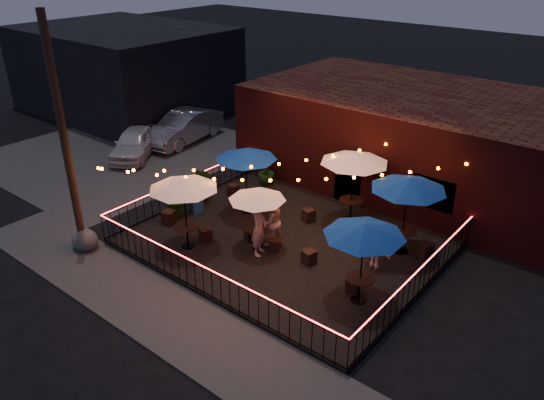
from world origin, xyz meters
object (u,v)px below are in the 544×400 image
(cafe_table_2, at_px, (257,196))
(cafe_table_5, at_px, (409,185))
(cafe_table_3, at_px, (354,158))
(cooler, at_px, (196,202))
(cafe_table_0, at_px, (183,185))
(utility_pole, at_px, (64,140))
(cafe_table_4, at_px, (364,231))
(cafe_table_1, at_px, (246,155))
(boulder, at_px, (85,240))

(cafe_table_2, relative_size, cafe_table_5, 0.84)
(cafe_table_3, xyz_separation_m, cooler, (-5.04, -3.19, -2.11))
(cafe_table_0, bearing_deg, cafe_table_2, 37.76)
(utility_pole, distance_m, cafe_table_0, 3.98)
(cafe_table_4, distance_m, cooler, 8.13)
(cafe_table_5, bearing_deg, cafe_table_4, -85.03)
(utility_pole, distance_m, cafe_table_2, 6.40)
(cafe_table_1, relative_size, boulder, 2.89)
(cafe_table_4, bearing_deg, cafe_table_5, 94.97)
(cafe_table_3, xyz_separation_m, cafe_table_5, (2.52, -0.83, -0.01))
(cafe_table_1, distance_m, cafe_table_4, 6.66)
(cafe_table_4, bearing_deg, cafe_table_2, 174.46)
(cafe_table_0, bearing_deg, utility_pole, -142.90)
(cafe_table_0, height_order, boulder, cafe_table_0)
(cafe_table_4, bearing_deg, cafe_table_1, 161.05)
(utility_pole, distance_m, cooler, 5.58)
(cafe_table_1, height_order, cafe_table_2, cafe_table_1)
(cafe_table_5, bearing_deg, cafe_table_0, -143.62)
(cafe_table_5, relative_size, cooler, 3.40)
(utility_pole, height_order, cafe_table_5, utility_pole)
(cafe_table_1, relative_size, cafe_table_2, 1.19)
(utility_pole, relative_size, cafe_table_3, 2.90)
(cafe_table_0, xyz_separation_m, cooler, (-1.66, 1.98, -1.95))
(cafe_table_3, relative_size, boulder, 2.91)
(cafe_table_3, bearing_deg, utility_pole, -130.51)
(cafe_table_3, bearing_deg, cafe_table_0, -123.15)
(utility_pole, relative_size, cafe_table_5, 2.90)
(utility_pole, bearing_deg, cafe_table_1, 62.65)
(cafe_table_2, relative_size, cafe_table_3, 0.84)
(utility_pole, bearing_deg, cooler, 73.09)
(utility_pole, bearing_deg, cafe_table_4, 19.88)
(cafe_table_5, relative_size, boulder, 2.92)
(cafe_table_5, bearing_deg, utility_pole, -143.38)
(cafe_table_1, relative_size, cafe_table_4, 0.89)
(cafe_table_1, bearing_deg, cafe_table_4, -18.95)
(cafe_table_0, relative_size, cafe_table_3, 1.12)
(cafe_table_2, height_order, cooler, cafe_table_2)
(cafe_table_5, bearing_deg, boulder, -143.00)
(cafe_table_0, distance_m, cafe_table_2, 2.46)
(utility_pole, xyz_separation_m, cooler, (1.28, 4.21, -3.44))
(utility_pole, xyz_separation_m, boulder, (0.13, 0.01, -3.63))
(cafe_table_1, xyz_separation_m, boulder, (-2.70, -5.46, -2.16))
(cooler, relative_size, boulder, 0.86)
(cafe_table_4, relative_size, cafe_table_5, 1.11)
(utility_pole, relative_size, cooler, 9.84)
(utility_pole, relative_size, cafe_table_4, 2.61)
(boulder, bearing_deg, cafe_table_2, 38.07)
(boulder, bearing_deg, cooler, 74.71)
(cafe_table_0, height_order, cafe_table_5, cafe_table_5)
(boulder, bearing_deg, cafe_table_1, 63.71)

